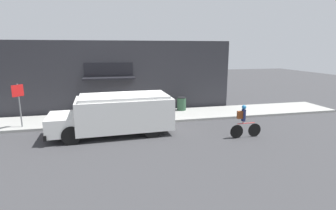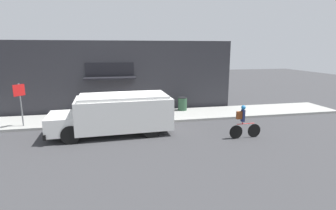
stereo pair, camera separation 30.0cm
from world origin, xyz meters
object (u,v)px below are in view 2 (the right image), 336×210
Objects in this scene: stop_sign_post at (20,98)px; trash_bin at (182,104)px; school_bus at (117,113)px; cyclist at (243,122)px.

stop_sign_post is 9.50m from trash_bin.
school_bus is 5.28m from stop_sign_post.
stop_sign_post is (-10.74, 3.80, 0.89)m from cyclist.
cyclist reaches higher than trash_bin.
school_bus is 5.73m from trash_bin.
school_bus is 3.72× the size of cyclist.
school_bus is at bearing -20.89° from stop_sign_post.
stop_sign_post reaches higher than trash_bin.
cyclist is at bearing -20.54° from school_bus.
stop_sign_post reaches higher than cyclist.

